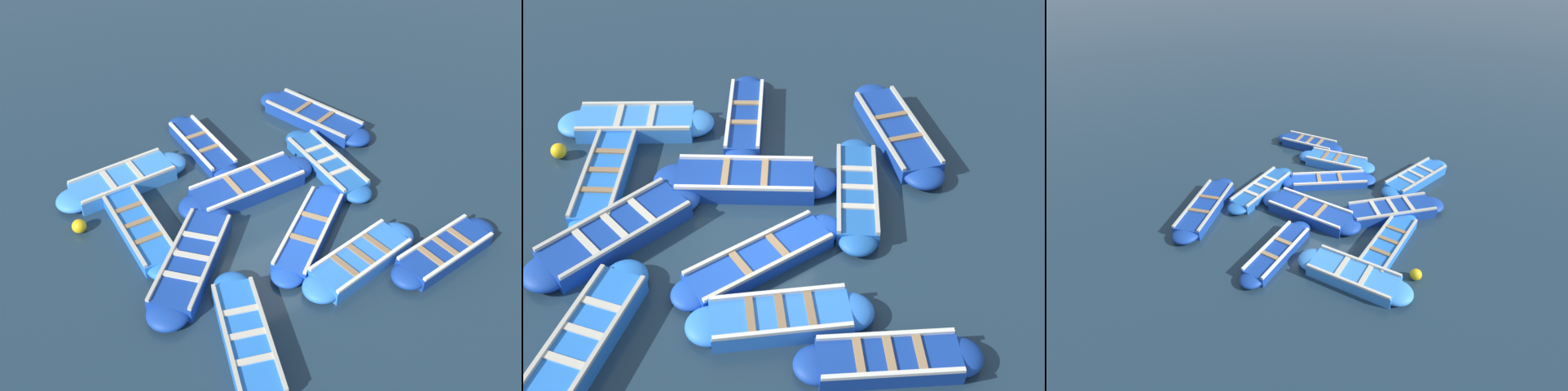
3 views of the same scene
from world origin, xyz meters
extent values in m
plane|color=#1C303F|center=(0.00, 0.00, 0.00)|extent=(120.00, 120.00, 0.00)
cube|color=blue|center=(-3.13, 2.71, 0.19)|extent=(2.98, 1.70, 0.37)
ellipsoid|color=blue|center=(-4.48, 3.13, 0.19)|extent=(1.06, 1.04, 0.37)
ellipsoid|color=blue|center=(-1.77, 2.28, 0.19)|extent=(1.06, 1.04, 0.37)
cube|color=#B2AD9E|center=(-3.25, 2.32, 0.41)|extent=(2.68, 0.91, 0.07)
cube|color=#B2AD9E|center=(-3.00, 3.10, 0.41)|extent=(2.68, 0.91, 0.07)
cube|color=beige|center=(-3.70, 2.89, 0.39)|extent=(0.37, 0.79, 0.04)
cube|color=beige|center=(-3.13, 2.71, 0.39)|extent=(0.37, 0.79, 0.04)
cube|color=beige|center=(-2.55, 2.53, 0.39)|extent=(0.37, 0.79, 0.04)
cube|color=#1947B7|center=(-1.23, -0.14, 0.14)|extent=(2.36, 2.83, 0.28)
ellipsoid|color=#1947B7|center=(-2.08, 1.04, 0.14)|extent=(1.08, 1.08, 0.28)
ellipsoid|color=#1947B7|center=(-0.38, -1.31, 0.14)|extent=(1.08, 1.08, 0.28)
cube|color=beige|center=(-1.53, -0.36, 0.32)|extent=(1.72, 2.34, 0.07)
cube|color=beige|center=(-0.93, 0.08, 0.32)|extent=(1.72, 2.34, 0.07)
cube|color=#9E7A51|center=(-1.47, 0.20, 0.30)|extent=(0.67, 0.54, 0.04)
cube|color=#9E7A51|center=(-0.99, -0.47, 0.30)|extent=(0.67, 0.54, 0.04)
cube|color=navy|center=(-3.42, -2.38, 0.17)|extent=(1.06, 2.44, 0.34)
ellipsoid|color=navy|center=(-3.53, -1.20, 0.17)|extent=(0.85, 0.87, 0.34)
ellipsoid|color=navy|center=(-3.31, -3.56, 0.17)|extent=(0.85, 0.87, 0.34)
cube|color=silver|center=(-3.80, -2.42, 0.37)|extent=(0.29, 2.32, 0.07)
cube|color=silver|center=(-3.04, -2.35, 0.37)|extent=(0.29, 2.32, 0.07)
cube|color=#9E7A51|center=(-3.46, -1.88, 0.36)|extent=(0.75, 0.21, 0.04)
cube|color=#9E7A51|center=(-3.42, -2.38, 0.36)|extent=(0.75, 0.21, 0.04)
cube|color=#9E7A51|center=(-3.37, -2.88, 0.36)|extent=(0.75, 0.21, 0.04)
cube|color=#3884E0|center=(2.84, 2.90, 0.19)|extent=(1.11, 2.65, 0.37)
ellipsoid|color=#3884E0|center=(2.79, 4.20, 0.19)|extent=(0.97, 1.00, 0.37)
ellipsoid|color=#3884E0|center=(2.89, 1.59, 0.19)|extent=(0.97, 1.00, 0.37)
cube|color=beige|center=(2.37, 2.88, 0.41)|extent=(0.18, 2.56, 0.07)
cube|color=beige|center=(3.30, 2.92, 0.41)|extent=(0.18, 2.56, 0.07)
cube|color=beige|center=(2.82, 3.27, 0.39)|extent=(0.90, 0.17, 0.04)
cube|color=beige|center=(2.85, 2.53, 0.39)|extent=(0.90, 0.17, 0.04)
cube|color=navy|center=(-0.66, 2.68, 0.19)|extent=(2.78, 2.83, 0.38)
ellipsoid|color=navy|center=(-1.69, 3.75, 0.19)|extent=(1.33, 1.33, 0.38)
ellipsoid|color=navy|center=(0.37, 1.62, 0.19)|extent=(1.33, 1.33, 0.38)
cube|color=#B2AD9E|center=(-0.99, 2.36, 0.41)|extent=(2.08, 2.14, 0.07)
cube|color=#B2AD9E|center=(-0.32, 3.00, 0.41)|extent=(2.08, 2.14, 0.07)
cube|color=beige|center=(-1.09, 3.14, 0.40)|extent=(0.73, 0.72, 0.04)
cube|color=beige|center=(-0.66, 2.68, 0.40)|extent=(0.73, 0.72, 0.04)
cube|color=beige|center=(-0.22, 2.23, 0.40)|extent=(0.73, 0.72, 0.04)
cube|color=blue|center=(1.02, 3.24, 0.16)|extent=(2.92, 0.91, 0.32)
ellipsoid|color=blue|center=(-0.43, 3.27, 0.16)|extent=(0.82, 0.80, 0.32)
ellipsoid|color=blue|center=(2.48, 3.21, 0.16)|extent=(0.82, 0.80, 0.32)
cube|color=#B2AD9E|center=(1.01, 2.86, 0.36)|extent=(2.85, 0.14, 0.07)
cube|color=#B2AD9E|center=(1.03, 3.63, 0.36)|extent=(2.85, 0.14, 0.07)
cube|color=olive|center=(0.41, 3.25, 0.34)|extent=(0.15, 0.75, 0.04)
cube|color=olive|center=(1.02, 3.24, 0.34)|extent=(0.15, 0.75, 0.04)
cube|color=olive|center=(1.64, 3.23, 0.34)|extent=(0.15, 0.75, 0.04)
cube|color=navy|center=(2.65, -3.04, 0.17)|extent=(3.10, 1.81, 0.35)
ellipsoid|color=navy|center=(1.25, -3.49, 0.17)|extent=(1.15, 1.13, 0.35)
ellipsoid|color=navy|center=(4.05, -2.60, 0.17)|extent=(1.15, 1.13, 0.35)
cube|color=#B2AD9E|center=(2.78, -3.46, 0.38)|extent=(2.77, 0.95, 0.07)
cube|color=#B2AD9E|center=(2.52, -2.62, 0.38)|extent=(2.77, 0.95, 0.07)
cube|color=olive|center=(2.25, -3.17, 0.37)|extent=(0.39, 0.86, 0.04)
cube|color=olive|center=(3.05, -2.91, 0.37)|extent=(0.39, 0.86, 0.04)
cube|color=blue|center=(-2.62, -0.57, 0.18)|extent=(1.27, 2.55, 0.35)
ellipsoid|color=blue|center=(-2.80, 0.64, 0.18)|extent=(0.97, 0.99, 0.35)
ellipsoid|color=blue|center=(-2.43, -1.78, 0.18)|extent=(0.97, 0.99, 0.35)
cube|color=silver|center=(-3.03, -0.63, 0.39)|extent=(0.44, 2.38, 0.07)
cube|color=silver|center=(-2.20, -0.51, 0.39)|extent=(0.44, 2.38, 0.07)
cube|color=olive|center=(-2.69, -0.06, 0.37)|extent=(0.82, 0.26, 0.04)
cube|color=olive|center=(-2.62, -0.57, 0.37)|extent=(0.82, 0.26, 0.04)
cube|color=olive|center=(-2.54, -1.08, 0.37)|extent=(0.82, 0.26, 0.04)
cube|color=#1E59AD|center=(0.64, -2.04, 0.16)|extent=(2.71, 0.90, 0.31)
ellipsoid|color=#1E59AD|center=(-0.70, -2.01, 0.16)|extent=(0.81, 0.78, 0.31)
ellipsoid|color=#1E59AD|center=(1.99, -2.08, 0.16)|extent=(0.81, 0.78, 0.31)
cube|color=#B2AD9E|center=(0.63, -2.42, 0.35)|extent=(2.64, 0.15, 0.07)
cube|color=#B2AD9E|center=(0.65, -1.67, 0.35)|extent=(2.64, 0.15, 0.07)
cube|color=beige|center=(0.07, -2.03, 0.33)|extent=(0.16, 0.73, 0.04)
cube|color=beige|center=(0.64, -2.04, 0.33)|extent=(0.16, 0.73, 0.04)
cube|color=beige|center=(1.22, -2.06, 0.33)|extent=(0.16, 0.73, 0.04)
cube|color=navy|center=(3.15, 0.43, 0.15)|extent=(2.62, 0.81, 0.30)
ellipsoid|color=navy|center=(1.84, 0.41, 0.15)|extent=(0.75, 0.73, 0.30)
ellipsoid|color=navy|center=(4.46, 0.44, 0.15)|extent=(0.75, 0.73, 0.30)
cube|color=silver|center=(3.15, 0.07, 0.33)|extent=(2.56, 0.11, 0.07)
cube|color=silver|center=(3.15, 0.78, 0.33)|extent=(2.56, 0.11, 0.07)
cube|color=#9E7A51|center=(2.78, 0.42, 0.32)|extent=(0.15, 0.69, 0.04)
cube|color=#9E7A51|center=(3.52, 0.43, 0.32)|extent=(0.15, 0.69, 0.04)
cube|color=navy|center=(0.92, 0.27, 0.20)|extent=(1.04, 2.88, 0.40)
ellipsoid|color=navy|center=(0.92, 1.71, 0.20)|extent=(0.95, 0.98, 0.40)
ellipsoid|color=navy|center=(0.93, -1.17, 0.20)|extent=(0.95, 0.98, 0.40)
cube|color=silver|center=(0.45, 0.27, 0.43)|extent=(0.09, 2.82, 0.07)
cube|color=silver|center=(1.40, 0.27, 0.43)|extent=(0.09, 2.82, 0.07)
cube|color=#9E7A51|center=(0.92, 0.68, 0.42)|extent=(0.90, 0.14, 0.04)
cube|color=#9E7A51|center=(0.92, -0.14, 0.42)|extent=(0.90, 0.14, 0.04)
sphere|color=#EAB214|center=(1.83, 4.44, 0.17)|extent=(0.35, 0.35, 0.35)
camera|label=1|loc=(-9.43, 6.31, 10.28)|focal=42.00mm
camera|label=2|loc=(-10.32, -0.84, 10.35)|focal=50.00mm
camera|label=3|loc=(10.59, 6.07, 8.94)|focal=28.00mm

